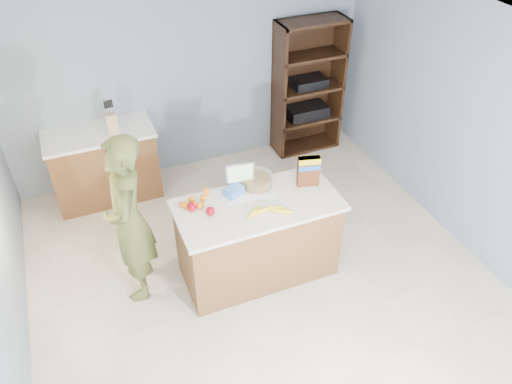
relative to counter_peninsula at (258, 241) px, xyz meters
name	(u,v)px	position (x,y,z in m)	size (l,w,h in m)	color
floor	(269,291)	(0.00, -0.30, -0.42)	(4.50, 5.00, 0.02)	beige
walls	(273,152)	(0.00, -0.30, 1.24)	(4.52, 5.02, 2.51)	gray
counter_peninsula	(258,241)	(0.00, 0.00, 0.00)	(1.56, 0.76, 0.90)	brown
back_cabinet	(105,164)	(-1.20, 1.90, 0.04)	(1.24, 0.62, 0.90)	brown
shelving_unit	(306,89)	(1.55, 2.05, 0.45)	(0.90, 0.40, 1.80)	black
person	(129,221)	(-1.16, 0.25, 0.45)	(0.63, 0.42, 1.74)	#4B5326
knife_block	(112,122)	(-1.02, 1.85, 0.60)	(0.12, 0.10, 0.31)	tan
envelopes	(252,197)	(-0.02, 0.11, 0.49)	(0.48, 0.20, 0.00)	white
bananas	(268,211)	(0.03, -0.16, 0.51)	(0.45, 0.24, 0.05)	yellow
apples	(201,209)	(-0.53, 0.07, 0.53)	(0.22, 0.20, 0.08)	maroon
oranges	(194,202)	(-0.56, 0.21, 0.52)	(0.32, 0.25, 0.06)	orange
blue_carton	(234,191)	(-0.16, 0.22, 0.52)	(0.18, 0.12, 0.08)	blue
salad_bowl	(257,181)	(0.10, 0.26, 0.54)	(0.30, 0.30, 0.13)	#267219
tv	(240,174)	(-0.06, 0.30, 0.64)	(0.28, 0.12, 0.28)	silver
cereal_box	(309,169)	(0.56, 0.09, 0.67)	(0.22, 0.13, 0.32)	#592B14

